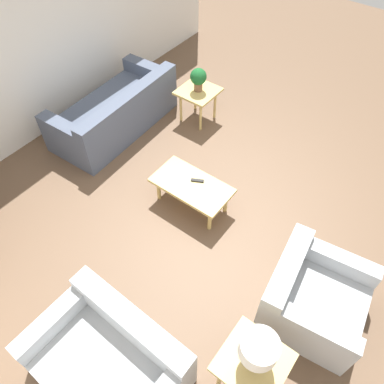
{
  "coord_description": "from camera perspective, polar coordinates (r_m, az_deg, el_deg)",
  "views": [
    {
      "loc": [
        -1.51,
        2.61,
        3.83
      ],
      "look_at": [
        0.16,
        0.39,
        0.55
      ],
      "focal_mm": 35.0,
      "sensor_mm": 36.0,
      "label": 1
    }
  ],
  "objects": [
    {
      "name": "ground_plane",
      "position": [
        4.87,
        4.3,
        -2.24
      ],
      "size": [
        14.0,
        14.0,
        0.0
      ],
      "primitive_type": "plane",
      "color": "brown"
    },
    {
      "name": "wall_right",
      "position": [
        5.82,
        -22.53,
        21.02
      ],
      "size": [
        0.12,
        7.2,
        2.7
      ],
      "color": "white",
      "rests_on": "ground_plane"
    },
    {
      "name": "sofa",
      "position": [
        5.9,
        -11.51,
        11.76
      ],
      "size": [
        1.01,
        2.02,
        0.74
      ],
      "rotation": [
        0.0,
        0.0,
        1.61
      ],
      "color": "#4C566B",
      "rests_on": "ground_plane"
    },
    {
      "name": "armchair",
      "position": [
        4.07,
        17.75,
        -15.09
      ],
      "size": [
        1.03,
        1.06,
        0.71
      ],
      "rotation": [
        0.0,
        0.0,
        -1.44
      ],
      "color": "#A8ADB2",
      "rests_on": "ground_plane"
    },
    {
      "name": "loveseat",
      "position": [
        3.76,
        -12.28,
        -23.93
      ],
      "size": [
        1.35,
        0.94,
        0.71
      ],
      "rotation": [
        0.0,
        0.0,
        3.12
      ],
      "color": "#A8ADB2",
      "rests_on": "ground_plane"
    },
    {
      "name": "coffee_table",
      "position": [
        4.63,
        -0.05,
        0.79
      ],
      "size": [
        0.99,
        0.53,
        0.39
      ],
      "color": "tan",
      "rests_on": "ground_plane"
    },
    {
      "name": "side_table_plant",
      "position": [
        5.86,
        0.93,
        14.62
      ],
      "size": [
        0.56,
        0.56,
        0.53
      ],
      "color": "tan",
      "rests_on": "ground_plane"
    },
    {
      "name": "side_table_lamp",
      "position": [
        3.54,
        9.2,
        -24.46
      ],
      "size": [
        0.56,
        0.56,
        0.53
      ],
      "color": "tan",
      "rests_on": "ground_plane"
    },
    {
      "name": "potted_plant",
      "position": [
        5.7,
        0.97,
        17.0
      ],
      "size": [
        0.24,
        0.24,
        0.36
      ],
      "color": "brown",
      "rests_on": "side_table_plant"
    },
    {
      "name": "table_lamp",
      "position": [
        3.18,
        10.08,
        -22.61
      ],
      "size": [
        0.31,
        0.31,
        0.42
      ],
      "color": "#333333",
      "rests_on": "side_table_lamp"
    },
    {
      "name": "remote_control",
      "position": [
        4.62,
        0.83,
        1.76
      ],
      "size": [
        0.16,
        0.11,
        0.02
      ],
      "color": "black",
      "rests_on": "coffee_table"
    }
  ]
}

